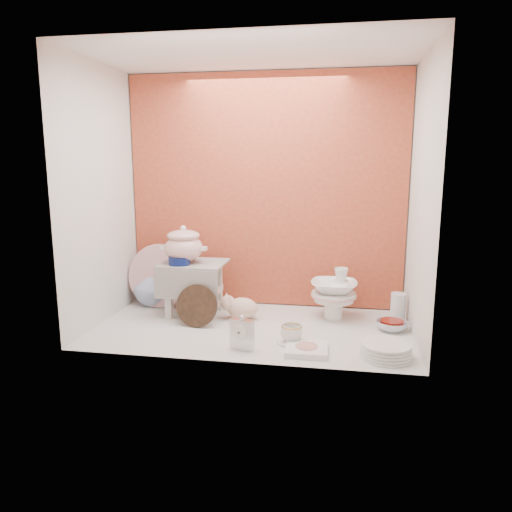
{
  "coord_description": "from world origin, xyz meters",
  "views": [
    {
      "loc": [
        0.48,
        -2.66,
        0.96
      ],
      "look_at": [
        0.02,
        0.02,
        0.42
      ],
      "focal_mm": 34.39,
      "sensor_mm": 36.0,
      "label": 1
    }
  ],
  "objects_px": {
    "dinner_plate_stack": "(386,350)",
    "floral_platter": "(159,276)",
    "gold_rim_teacup": "(292,333)",
    "crystal_bowl": "(392,326)",
    "mantel_clock": "(242,333)",
    "plush_pig": "(242,308)",
    "porcelain_tower": "(334,293)",
    "step_stool": "(194,288)",
    "blue_white_vase": "(153,286)",
    "soup_tureen": "(184,244)"
  },
  "relations": [
    {
      "from": "plush_pig",
      "to": "porcelain_tower",
      "type": "distance_m",
      "value": 0.56
    },
    {
      "from": "plush_pig",
      "to": "crystal_bowl",
      "type": "relative_size",
      "value": 1.38
    },
    {
      "from": "floral_platter",
      "to": "dinner_plate_stack",
      "type": "distance_m",
      "value": 1.55
    },
    {
      "from": "mantel_clock",
      "to": "gold_rim_teacup",
      "type": "relative_size",
      "value": 1.55
    },
    {
      "from": "blue_white_vase",
      "to": "mantel_clock",
      "type": "height_order",
      "value": "blue_white_vase"
    },
    {
      "from": "blue_white_vase",
      "to": "gold_rim_teacup",
      "type": "distance_m",
      "value": 1.13
    },
    {
      "from": "floral_platter",
      "to": "mantel_clock",
      "type": "xyz_separation_m",
      "value": [
        0.69,
        -0.65,
        -0.12
      ]
    },
    {
      "from": "step_stool",
      "to": "floral_platter",
      "type": "height_order",
      "value": "floral_platter"
    },
    {
      "from": "soup_tureen",
      "to": "porcelain_tower",
      "type": "bearing_deg",
      "value": 4.84
    },
    {
      "from": "floral_platter",
      "to": "dinner_plate_stack",
      "type": "xyz_separation_m",
      "value": [
        1.41,
        -0.64,
        -0.17
      ]
    },
    {
      "from": "floral_platter",
      "to": "porcelain_tower",
      "type": "height_order",
      "value": "floral_platter"
    },
    {
      "from": "blue_white_vase",
      "to": "gold_rim_teacup",
      "type": "bearing_deg",
      "value": -29.19
    },
    {
      "from": "soup_tureen",
      "to": "dinner_plate_stack",
      "type": "bearing_deg",
      "value": -22.6
    },
    {
      "from": "crystal_bowl",
      "to": "dinner_plate_stack",
      "type": "bearing_deg",
      "value": -99.27
    },
    {
      "from": "dinner_plate_stack",
      "to": "gold_rim_teacup",
      "type": "bearing_deg",
      "value": 166.65
    },
    {
      "from": "gold_rim_teacup",
      "to": "porcelain_tower",
      "type": "distance_m",
      "value": 0.51
    },
    {
      "from": "soup_tureen",
      "to": "blue_white_vase",
      "type": "bearing_deg",
      "value": 148.49
    },
    {
      "from": "blue_white_vase",
      "to": "plush_pig",
      "type": "relative_size",
      "value": 1.06
    },
    {
      "from": "porcelain_tower",
      "to": "crystal_bowl",
      "type": "bearing_deg",
      "value": -25.66
    },
    {
      "from": "floral_platter",
      "to": "gold_rim_teacup",
      "type": "height_order",
      "value": "floral_platter"
    },
    {
      "from": "soup_tureen",
      "to": "crystal_bowl",
      "type": "bearing_deg",
      "value": -3.77
    },
    {
      "from": "floral_platter",
      "to": "blue_white_vase",
      "type": "relative_size",
      "value": 1.64
    },
    {
      "from": "plush_pig",
      "to": "gold_rim_teacup",
      "type": "bearing_deg",
      "value": -32.21
    },
    {
      "from": "gold_rim_teacup",
      "to": "dinner_plate_stack",
      "type": "bearing_deg",
      "value": -13.35
    },
    {
      "from": "floral_platter",
      "to": "gold_rim_teacup",
      "type": "xyz_separation_m",
      "value": [
        0.93,
        -0.53,
        -0.15
      ]
    },
    {
      "from": "step_stool",
      "to": "porcelain_tower",
      "type": "relative_size",
      "value": 1.22
    },
    {
      "from": "step_stool",
      "to": "mantel_clock",
      "type": "height_order",
      "value": "step_stool"
    },
    {
      "from": "step_stool",
      "to": "plush_pig",
      "type": "xyz_separation_m",
      "value": [
        0.32,
        -0.06,
        -0.09
      ]
    },
    {
      "from": "soup_tureen",
      "to": "mantel_clock",
      "type": "height_order",
      "value": "soup_tureen"
    },
    {
      "from": "blue_white_vase",
      "to": "dinner_plate_stack",
      "type": "bearing_deg",
      "value": -24.43
    },
    {
      "from": "floral_platter",
      "to": "plush_pig",
      "type": "distance_m",
      "value": 0.64
    },
    {
      "from": "floral_platter",
      "to": "soup_tureen",
      "type": "bearing_deg",
      "value": -33.49
    },
    {
      "from": "gold_rim_teacup",
      "to": "step_stool",
      "type": "bearing_deg",
      "value": 148.27
    },
    {
      "from": "dinner_plate_stack",
      "to": "crystal_bowl",
      "type": "height_order",
      "value": "dinner_plate_stack"
    },
    {
      "from": "step_stool",
      "to": "plush_pig",
      "type": "relative_size",
      "value": 1.61
    },
    {
      "from": "porcelain_tower",
      "to": "floral_platter",
      "type": "bearing_deg",
      "value": 176.43
    },
    {
      "from": "plush_pig",
      "to": "gold_rim_teacup",
      "type": "distance_m",
      "value": 0.48
    },
    {
      "from": "step_stool",
      "to": "soup_tureen",
      "type": "distance_m",
      "value": 0.29
    },
    {
      "from": "mantel_clock",
      "to": "gold_rim_teacup",
      "type": "xyz_separation_m",
      "value": [
        0.24,
        0.13,
        -0.03
      ]
    },
    {
      "from": "mantel_clock",
      "to": "gold_rim_teacup",
      "type": "bearing_deg",
      "value": 45.13
    },
    {
      "from": "porcelain_tower",
      "to": "step_stool",
      "type": "bearing_deg",
      "value": -176.53
    },
    {
      "from": "blue_white_vase",
      "to": "porcelain_tower",
      "type": "height_order",
      "value": "porcelain_tower"
    },
    {
      "from": "soup_tureen",
      "to": "floral_platter",
      "type": "bearing_deg",
      "value": 146.51
    },
    {
      "from": "floral_platter",
      "to": "crystal_bowl",
      "type": "relative_size",
      "value": 2.39
    },
    {
      "from": "dinner_plate_stack",
      "to": "crystal_bowl",
      "type": "relative_size",
      "value": 1.45
    },
    {
      "from": "dinner_plate_stack",
      "to": "floral_platter",
      "type": "bearing_deg",
      "value": 155.51
    },
    {
      "from": "dinner_plate_stack",
      "to": "crystal_bowl",
      "type": "distance_m",
      "value": 0.42
    },
    {
      "from": "floral_platter",
      "to": "crystal_bowl",
      "type": "bearing_deg",
      "value": -8.91
    },
    {
      "from": "step_stool",
      "to": "gold_rim_teacup",
      "type": "relative_size",
      "value": 3.37
    },
    {
      "from": "soup_tureen",
      "to": "dinner_plate_stack",
      "type": "relative_size",
      "value": 1.08
    }
  ]
}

